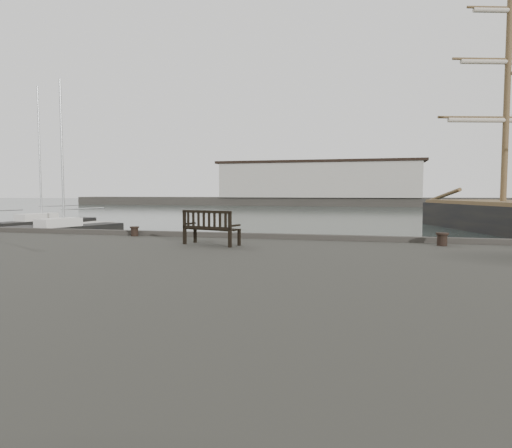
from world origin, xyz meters
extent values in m
plane|color=black|center=(0.00, 0.00, 0.00)|extent=(400.00, 400.00, 0.00)
cube|color=#A49F98|center=(-20.00, 10.00, 0.25)|extent=(2.00, 24.00, 0.50)
cube|color=#383530|center=(0.00, 92.00, 1.00)|extent=(140.00, 8.00, 2.00)
cube|color=#A49F98|center=(-8.00, 92.00, 6.00)|extent=(46.00, 9.00, 8.00)
cube|color=black|center=(-8.00, 92.00, 10.30)|extent=(48.00, 9.50, 0.60)
cube|color=black|center=(-0.43, -2.51, 2.06)|extent=(1.94, 1.11, 0.05)
cube|color=black|center=(-0.50, -2.77, 2.34)|extent=(1.78, 0.57, 0.55)
cube|color=black|center=(-0.43, -2.51, 1.81)|extent=(1.80, 0.99, 0.50)
cylinder|color=black|center=(-4.24, -0.50, 1.74)|extent=(0.38, 0.38, 0.36)
cylinder|color=black|center=(6.59, -0.96, 1.76)|extent=(0.48, 0.48, 0.40)
cube|color=black|center=(-23.19, 18.07, 0.10)|extent=(3.89, 9.88, 1.40)
cube|color=silver|center=(-23.19, 18.07, 1.10)|extent=(2.00, 3.58, 0.60)
cylinder|color=#B2B5B7|center=(-23.19, 18.07, 6.51)|extent=(0.16, 0.16, 11.41)
cube|color=black|center=(-16.59, 12.26, 0.10)|extent=(4.15, 8.81, 1.40)
cube|color=silver|center=(-16.59, 12.26, 1.10)|extent=(2.07, 3.24, 0.60)
cylinder|color=#B2B5B7|center=(-16.59, 12.26, 5.94)|extent=(0.16, 0.16, 10.28)
cylinder|color=brown|center=(15.26, 26.71, 12.59)|extent=(0.51, 0.51, 20.82)
camera|label=1|loc=(4.46, -16.02, 3.22)|focal=32.00mm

